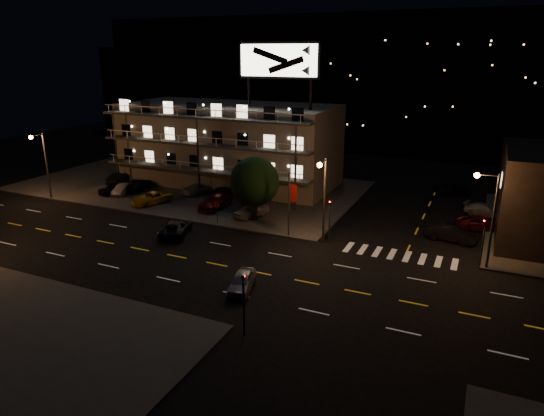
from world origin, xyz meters
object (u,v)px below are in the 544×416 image
at_px(tree, 254,183).
at_px(road_car_east, 242,281).
at_px(lot_car_4, 251,210).
at_px(road_car_west, 176,228).
at_px(lot_car_7, 200,189).
at_px(side_car_0, 451,233).
at_px(lot_car_2, 152,198).

relative_size(tree, road_car_east, 1.69).
bearing_deg(lot_car_4, road_car_west, -95.91).
height_order(lot_car_7, road_car_east, lot_car_7).
distance_m(tree, lot_car_4, 3.43).
height_order(road_car_east, road_car_west, road_car_west).
height_order(lot_car_4, road_car_west, lot_car_4).
height_order(lot_car_4, lot_car_7, lot_car_4).
relative_size(lot_car_7, road_car_east, 1.13).
relative_size(lot_car_4, road_car_west, 0.81).
distance_m(lot_car_4, road_car_east, 16.52).
distance_m(lot_car_7, road_car_east, 26.05).
bearing_deg(road_car_east, road_car_west, 132.18).
xyz_separation_m(lot_car_7, side_car_0, (29.71, -3.37, -0.05)).
bearing_deg(lot_car_2, tree, 20.10).
height_order(lot_car_2, lot_car_7, lot_car_2).
height_order(lot_car_2, road_car_east, lot_car_2).
height_order(tree, lot_car_4, tree).
xyz_separation_m(tree, lot_car_2, (-13.37, 0.15, -3.29)).
relative_size(tree, lot_car_2, 1.39).
bearing_deg(road_car_east, side_car_0, 38.01).
bearing_deg(tree, road_car_east, -67.07).
relative_size(tree, lot_car_7, 1.49).
xyz_separation_m(road_car_east, road_car_west, (-11.17, 7.54, 0.04)).
bearing_deg(road_car_east, tree, 99.13).
bearing_deg(side_car_0, road_car_east, 150.58).
bearing_deg(side_car_0, lot_car_7, 92.30).
bearing_deg(tree, side_car_0, 7.33).
distance_m(side_car_0, road_car_west, 26.08).
bearing_deg(road_car_east, lot_car_2, 129.52).
bearing_deg(side_car_0, road_car_west, 119.58).
bearing_deg(road_car_east, lot_car_7, 115.47).
xyz_separation_m(lot_car_4, road_car_west, (-4.34, -7.51, -0.14)).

